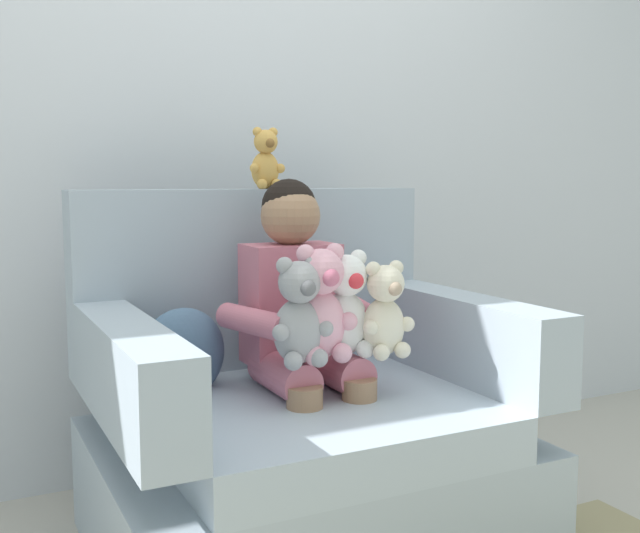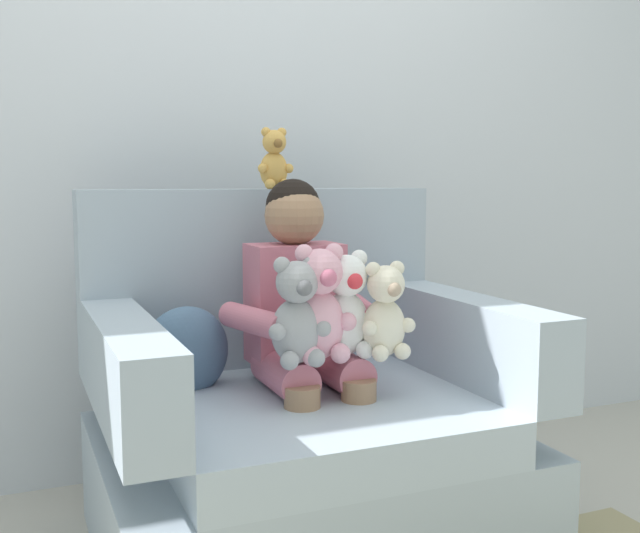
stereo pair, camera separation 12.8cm
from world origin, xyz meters
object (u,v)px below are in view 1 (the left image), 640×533
plush_grey (299,315)px  plush_cream (385,312)px  plush_pink (321,307)px  plush_honey_on_backrest (266,160)px  seated_child (301,311)px  armchair (299,432)px  plush_white (346,307)px  throw_pillow (182,355)px

plush_grey → plush_cream: bearing=1.5°
plush_pink → plush_honey_on_backrest: bearing=79.9°
plush_grey → seated_child: bearing=69.1°
armchair → plush_white: (0.08, -0.12, 0.37)m
armchair → plush_honey_on_backrest: bearing=82.4°
plush_white → plush_honey_on_backrest: (-0.04, 0.45, 0.40)m
plush_honey_on_backrest → plush_cream: bearing=-90.5°
plush_cream → plush_pink: bearing=-168.9°
plush_pink → throw_pillow: bearing=133.9°
plush_pink → plush_grey: bearing=-171.1°
throw_pillow → plush_grey: bearing=-50.9°
seated_child → throw_pillow: bearing=160.7°
plush_pink → armchair: bearing=85.6°
plush_honey_on_backrest → plush_pink: bearing=-110.3°
armchair → throw_pillow: bearing=157.1°
plush_white → seated_child: bearing=113.1°
plush_white → throw_pillow: (-0.38, 0.24, -0.14)m
plush_white → plush_cream: bearing=-29.7°
plush_honey_on_backrest → plush_white: bearing=-100.0°
seated_child → plush_cream: 0.25m
plush_pink → plush_white: bearing=6.7°
seated_child → plush_white: size_ratio=2.90×
plush_cream → plush_grey: size_ratio=0.92×
plush_white → plush_grey: plush_white is taller
plush_pink → plush_honey_on_backrest: size_ratio=1.60×
throw_pillow → plush_cream: bearing=-32.0°
seated_child → plush_grey: seated_child is taller
plush_pink → plush_grey: size_ratio=1.10×
plush_pink → plush_grey: (-0.07, -0.02, -0.01)m
plush_grey → plush_honey_on_backrest: bearing=82.2°
plush_cream → plush_pink: plush_pink is taller
plush_pink → throw_pillow: size_ratio=1.18×
seated_child → throw_pillow: 0.35m
plush_cream → plush_honey_on_backrest: size_ratio=1.34×
plush_pink → plush_honey_on_backrest: 0.61m
plush_cream → plush_white: 0.10m
plush_white → plush_honey_on_backrest: plush_honey_on_backrest is taller
plush_honey_on_backrest → armchair: bearing=-112.6°
plush_pink → plush_cream: bearing=-15.7°
armchair → plush_grey: size_ratio=3.98×
plush_pink → throw_pillow: 0.42m
armchair → plush_cream: (0.17, -0.17, 0.35)m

